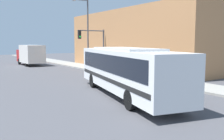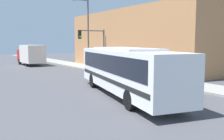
% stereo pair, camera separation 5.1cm
% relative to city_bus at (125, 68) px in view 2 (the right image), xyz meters
% --- Properties ---
extents(ground_plane, '(120.00, 120.00, 0.00)m').
position_rel_city_bus_xyz_m(ground_plane, '(0.26, -0.12, -1.79)').
color(ground_plane, '#47474C').
extents(sidewalk, '(3.09, 70.00, 0.16)m').
position_rel_city_bus_xyz_m(sidewalk, '(6.30, 19.88, -1.71)').
color(sidewalk, gray).
rests_on(sidewalk, ground_plane).
extents(building_facade, '(6.00, 23.09, 7.35)m').
position_rel_city_bus_xyz_m(building_facade, '(10.85, 12.42, 1.89)').
color(building_facade, '#B27A4C').
rests_on(building_facade, ground_plane).
extents(city_bus, '(5.16, 11.88, 3.06)m').
position_rel_city_bus_xyz_m(city_bus, '(0.00, 0.00, 0.00)').
color(city_bus, white).
rests_on(city_bus, ground_plane).
extents(delivery_truck, '(2.50, 6.68, 2.98)m').
position_rel_city_bus_xyz_m(delivery_truck, '(1.08, 24.71, -0.16)').
color(delivery_truck, silver).
rests_on(delivery_truck, ground_plane).
extents(fire_hydrant, '(0.25, 0.34, 0.75)m').
position_rel_city_bus_xyz_m(fire_hydrant, '(5.36, 3.19, -1.26)').
color(fire_hydrant, '#999999').
rests_on(fire_hydrant, sidewalk).
extents(traffic_light_pole, '(3.28, 0.35, 4.65)m').
position_rel_city_bus_xyz_m(traffic_light_pole, '(4.31, 11.42, 1.60)').
color(traffic_light_pole, '#47474C').
rests_on(traffic_light_pole, sidewalk).
extents(parking_meter, '(0.14, 0.14, 1.41)m').
position_rel_city_bus_xyz_m(parking_meter, '(5.36, 7.83, -0.68)').
color(parking_meter, '#47474C').
rests_on(parking_meter, sidewalk).
extents(street_lamp, '(2.23, 0.28, 8.45)m').
position_rel_city_bus_xyz_m(street_lamp, '(5.37, 15.28, 3.25)').
color(street_lamp, '#47474C').
rests_on(street_lamp, sidewalk).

